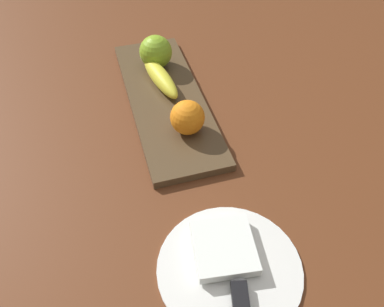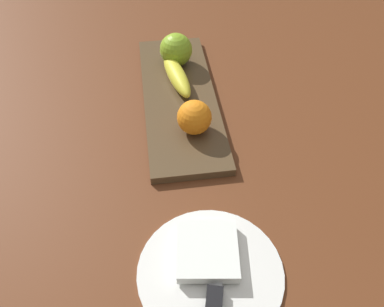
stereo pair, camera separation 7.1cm
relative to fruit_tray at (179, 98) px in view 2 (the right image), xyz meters
name	(u,v)px [view 2 (the right image)]	position (x,y,z in m)	size (l,w,h in m)	color
ground_plane	(165,92)	(0.04, 0.03, -0.01)	(2.40, 2.40, 0.00)	brown
fruit_tray	(179,98)	(0.00, 0.00, 0.00)	(0.47, 0.16, 0.02)	brown
apple	(176,50)	(0.12, -0.01, 0.05)	(0.08, 0.08, 0.08)	#82B126
banana	(177,75)	(0.05, 0.00, 0.03)	(0.17, 0.04, 0.04)	yellow
orange_near_apple	(194,117)	(-0.12, -0.02, 0.04)	(0.07, 0.07, 0.07)	orange
dinner_plate	(210,271)	(-0.42, 0.00, 0.00)	(0.23, 0.23, 0.01)	white
folded_napkin	(208,250)	(-0.39, 0.00, 0.01)	(0.10, 0.09, 0.02)	white
knife	(214,307)	(-0.48, 0.01, 0.01)	(0.18, 0.07, 0.01)	silver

